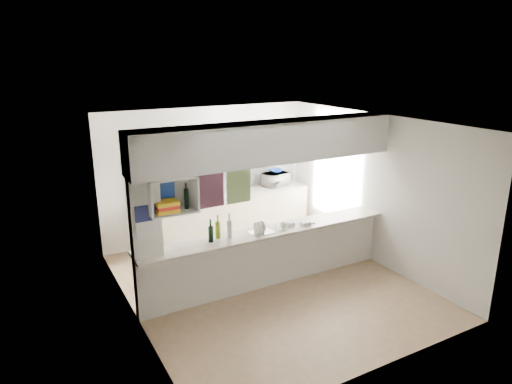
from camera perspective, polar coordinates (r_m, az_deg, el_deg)
floor at (r=7.46m, az=1.53°, el=-11.41°), size 4.80×4.80×0.00m
ceiling at (r=6.65m, az=1.70°, el=8.79°), size 4.80×4.80×0.00m
wall_back at (r=9.01m, az=-6.17°, el=2.33°), size 4.20×0.00×4.20m
wall_left at (r=6.21m, az=-15.39°, el=-4.79°), size 0.00×4.80×4.80m
wall_right at (r=8.17m, az=14.39°, el=0.41°), size 0.00×4.80×4.80m
servery_partition at (r=6.76m, az=0.36°, el=0.77°), size 4.20×0.50×2.60m
cubby_shelf at (r=6.15m, az=-10.73°, el=-0.63°), size 0.65×0.35×0.50m
kitchen_run at (r=8.97m, az=-4.48°, el=-0.84°), size 3.60×0.63×2.24m
microwave at (r=9.47m, az=2.51°, el=1.59°), size 0.56×0.42×0.28m
bowl at (r=9.47m, az=2.48°, el=2.67°), size 0.27×0.27×0.07m
dish_rack at (r=6.95m, az=0.67°, el=-4.53°), size 0.37×0.29×0.19m
cup at (r=7.13m, az=3.42°, el=-4.16°), size 0.12×0.12×0.09m
wine_bottles at (r=6.71m, az=-4.55°, el=-4.82°), size 0.38×0.16×0.38m
plastic_tubs at (r=7.28m, az=5.10°, el=-3.97°), size 0.50×0.23×0.08m
utensil_jar at (r=8.91m, az=-4.88°, el=0.18°), size 0.11×0.11×0.16m
knife_block at (r=8.83m, az=-6.64°, el=0.08°), size 0.12×0.11×0.19m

